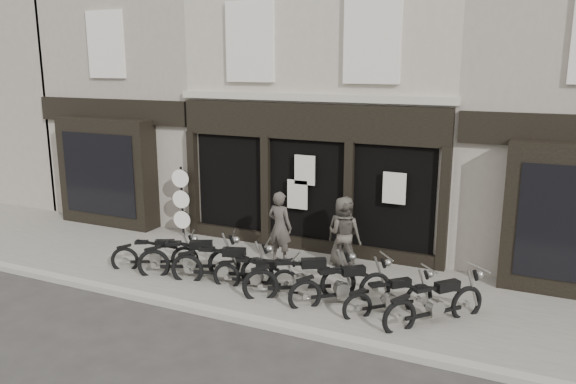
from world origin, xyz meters
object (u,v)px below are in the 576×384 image
at_px(motorcycle_0, 156,257).
at_px(motorcycle_1, 190,261).
at_px(man_left, 280,227).
at_px(man_centre, 344,234).
at_px(motorcycle_2, 223,268).
at_px(advert_sign_post, 182,205).
at_px(man_right, 344,232).
at_px(motorcycle_3, 257,277).
at_px(motorcycle_4, 301,281).
at_px(motorcycle_5, 342,289).
at_px(motorcycle_7, 435,307).
at_px(motorcycle_6, 390,300).

bearing_deg(motorcycle_0, motorcycle_1, -28.60).
xyz_separation_m(man_left, man_centre, (1.52, 0.37, -0.07)).
relative_size(motorcycle_1, motorcycle_2, 0.97).
bearing_deg(advert_sign_post, motorcycle_1, -61.38).
distance_m(motorcycle_2, man_centre, 2.99).
distance_m(motorcycle_0, motorcycle_2, 1.90).
distance_m(motorcycle_1, motorcycle_2, 0.91).
xyz_separation_m(motorcycle_1, motorcycle_2, (0.91, -0.05, -0.01)).
bearing_deg(man_left, motorcycle_0, 40.73).
xyz_separation_m(motorcycle_1, man_centre, (2.99, 2.04, 0.48)).
bearing_deg(man_right, advert_sign_post, -0.60).
relative_size(motorcycle_3, advert_sign_post, 0.95).
height_order(motorcycle_2, motorcycle_4, motorcycle_4).
relative_size(motorcycle_2, motorcycle_5, 1.23).
xyz_separation_m(motorcycle_3, man_left, (-0.30, 1.74, 0.62)).
bearing_deg(motorcycle_2, man_left, 54.64).
relative_size(motorcycle_2, advert_sign_post, 1.08).
relative_size(motorcycle_0, motorcycle_5, 1.03).
bearing_deg(motorcycle_7, motorcycle_1, 130.22).
bearing_deg(advert_sign_post, motorcycle_0, -78.49).
relative_size(motorcycle_3, motorcycle_6, 1.27).
bearing_deg(motorcycle_6, man_centre, 84.93).
distance_m(motorcycle_2, motorcycle_7, 4.64).
distance_m(motorcycle_3, motorcycle_4, 1.03).
distance_m(motorcycle_1, man_left, 2.29).
distance_m(man_centre, man_right, 0.06).
relative_size(motorcycle_2, man_right, 1.33).
distance_m(motorcycle_0, motorcycle_1, 0.99).
bearing_deg(man_centre, motorcycle_2, 47.96).
bearing_deg(motorcycle_0, motorcycle_4, -28.77).
bearing_deg(motorcycle_0, advert_sign_post, 83.77).
distance_m(motorcycle_3, advert_sign_post, 4.52).
xyz_separation_m(motorcycle_2, motorcycle_5, (2.76, 0.06, -0.02)).
bearing_deg(motorcycle_2, motorcycle_3, -18.63).
distance_m(motorcycle_7, man_left, 4.48).
height_order(motorcycle_4, man_left, man_left).
xyz_separation_m(motorcycle_5, man_centre, (-0.68, 2.03, 0.51)).
distance_m(motorcycle_2, motorcycle_3, 0.86).
height_order(motorcycle_4, motorcycle_6, motorcycle_4).
height_order(motorcycle_2, man_left, man_left).
bearing_deg(motorcycle_0, motorcycle_2, -29.76).
xyz_separation_m(motorcycle_7, advert_sign_post, (-7.49, 2.50, 0.59)).
relative_size(motorcycle_4, man_centre, 1.33).
xyz_separation_m(motorcycle_0, man_centre, (3.97, 2.03, 0.53)).
xyz_separation_m(motorcycle_7, man_right, (-2.59, 2.15, 0.54)).
xyz_separation_m(motorcycle_0, motorcycle_1, (0.99, -0.01, 0.06)).
relative_size(motorcycle_0, motorcycle_6, 1.21).
relative_size(motorcycle_5, man_left, 1.04).
height_order(motorcycle_2, motorcycle_3, motorcycle_2).
bearing_deg(motorcycle_0, man_centre, -0.82).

